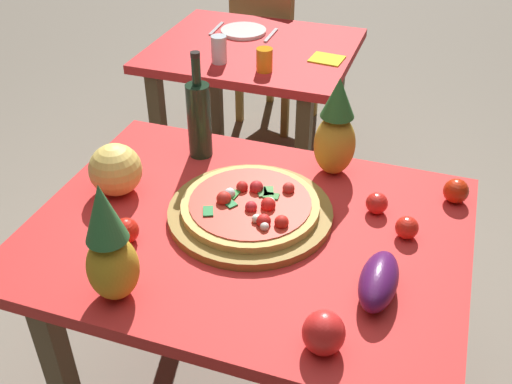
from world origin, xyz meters
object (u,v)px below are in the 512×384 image
object	(u,v)px
pizza_board	(250,212)
tomato_beside_pepper	(377,203)
eggplant	(379,281)
tomato_by_bottle	(126,231)
display_table	(248,251)
drinking_glass_water	(219,49)
background_table	(253,69)
pineapple_left	(336,132)
melon	(115,170)
pizza	(251,205)
fork_utensil	(217,29)
tomato_at_corner	(407,228)
dining_chair	(271,47)
knife_utensil	(271,35)
dinner_plate	(243,31)
wine_bottle	(199,118)
bell_pepper	(324,333)
napkin_folded	(327,59)
drinking_glass_juice	(264,60)
tomato_near_board	(456,191)
pineapple_right	(110,249)

from	to	relation	value
pizza_board	tomato_beside_pepper	xyz separation A→B (m)	(0.33, 0.13, 0.02)
pizza_board	eggplant	world-z (taller)	eggplant
tomato_by_bottle	display_table	bearing A→B (deg)	29.36
drinking_glass_water	background_table	bearing A→B (deg)	71.64
pineapple_left	melon	distance (m)	0.66
pizza	fork_utensil	xyz separation A→B (m)	(-0.66, 1.36, -0.04)
tomato_at_corner	drinking_glass_water	xyz separation A→B (m)	(-0.92, 0.94, 0.03)
dining_chair	knife_utensil	world-z (taller)	dining_chair
melon	pineapple_left	bearing A→B (deg)	28.48
display_table	melon	world-z (taller)	melon
knife_utensil	dinner_plate	bearing A→B (deg)	-179.83
wine_bottle	pineapple_left	world-z (taller)	wine_bottle
bell_pepper	tomato_by_bottle	size ratio (longest dim) A/B	1.48
display_table	drinking_glass_water	distance (m)	1.16
drinking_glass_water	tomato_by_bottle	bearing A→B (deg)	-79.91
napkin_folded	pizza	bearing A→B (deg)	-87.15
pineapple_left	tomato_by_bottle	xyz separation A→B (m)	(-0.44, -0.51, -0.11)
dining_chair	napkin_folded	world-z (taller)	dining_chair
display_table	napkin_folded	xyz separation A→B (m)	(-0.06, 1.22, 0.09)
eggplant	napkin_folded	size ratio (longest dim) A/B	1.43
background_table	pizza	size ratio (longest dim) A/B	2.34
dining_chair	eggplant	xyz separation A→B (m)	(0.91, -2.03, 0.30)
pizza_board	melon	distance (m)	0.42
background_table	tomato_beside_pepper	world-z (taller)	tomato_beside_pepper
bell_pepper	tomato_beside_pepper	distance (m)	0.53
drinking_glass_juice	napkin_folded	xyz separation A→B (m)	(0.22, 0.20, -0.05)
drinking_glass_juice	knife_utensil	bearing A→B (deg)	103.76
drinking_glass_water	dinner_plate	size ratio (longest dim) A/B	0.54
dinner_plate	fork_utensil	bearing A→B (deg)	180.00
pineapple_left	drinking_glass_water	distance (m)	0.95
bell_pepper	tomato_near_board	xyz separation A→B (m)	(0.24, 0.65, -0.01)
melon	bell_pepper	xyz separation A→B (m)	(0.72, -0.38, -0.03)
bell_pepper	tomato_near_board	distance (m)	0.70
knife_utensil	display_table	bearing A→B (deg)	-74.64
tomato_beside_pepper	knife_utensil	bearing A→B (deg)	119.91
pizza	display_table	bearing A→B (deg)	-82.11
bell_pepper	napkin_folded	distance (m)	1.61
background_table	pineapple_left	distance (m)	1.12
eggplant	tomato_beside_pepper	bearing A→B (deg)	99.98
pizza_board	napkin_folded	bearing A→B (deg)	92.71
dinner_plate	pineapple_right	bearing A→B (deg)	-79.86
display_table	pizza_board	xyz separation A→B (m)	(-0.01, 0.05, 0.10)
pizza_board	wine_bottle	bearing A→B (deg)	135.00
pineapple_right	tomato_at_corner	size ratio (longest dim) A/B	5.11
pineapple_right	knife_utensil	distance (m)	1.77
dining_chair	pizza_board	xyz separation A→B (m)	(0.52, -1.84, 0.26)
melon	dinner_plate	size ratio (longest dim) A/B	0.71
pizza	melon	xyz separation A→B (m)	(-0.42, -0.01, 0.04)
fork_utensil	wine_bottle	bearing A→B (deg)	-72.54
napkin_folded	pineapple_left	bearing A→B (deg)	-75.58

